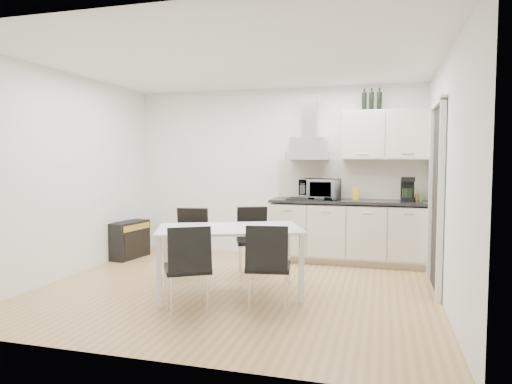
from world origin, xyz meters
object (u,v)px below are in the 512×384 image
chair_near_right (268,268)px  kitchenette (351,206)px  chair_near_left (187,269)px  guitar_amp (129,240)px  chair_far_right (253,242)px  floor_speaker (186,242)px  dining_table (229,234)px  chair_far_left (189,244)px

chair_near_right → kitchenette: bearing=66.3°
chair_near_left → guitar_amp: bearing=101.2°
kitchenette → chair_far_right: (-1.16, -1.12, -0.39)m
chair_far_right → chair_near_right: size_ratio=1.00×
chair_near_right → chair_near_left: bearing=-167.8°
chair_far_right → chair_near_right: (0.53, -1.31, 0.00)m
chair_near_left → chair_far_right: bearing=51.7°
floor_speaker → chair_near_right: bearing=-43.7°
kitchenette → dining_table: kitchenette is taller
chair_near_left → kitchenette: bearing=32.4°
kitchenette → chair_near_left: size_ratio=2.86×
floor_speaker → chair_far_left: bearing=-56.6°
dining_table → floor_speaker: bearing=103.0°
chair_far_right → guitar_amp: 2.20m
dining_table → chair_far_left: bearing=123.6°
kitchenette → chair_near_right: (-0.63, -2.43, -0.39)m
chair_far_right → chair_near_left: same height
guitar_amp → dining_table: bearing=-25.6°
kitchenette → dining_table: 2.31m
chair_far_left → floor_speaker: chair_far_left is taller
kitchenette → chair_far_left: bearing=-141.8°
chair_far_left → floor_speaker: size_ratio=3.23×
chair_near_right → floor_speaker: 3.32m
chair_far_left → guitar_amp: 1.66m
dining_table → chair_far_left: 0.88m
kitchenette → guitar_amp: 3.38m
dining_table → chair_near_right: size_ratio=2.02×
dining_table → guitar_amp: dining_table is taller
chair_far_right → guitar_amp: size_ratio=1.25×
kitchenette → dining_table: (-1.19, -1.97, -0.15)m
guitar_amp → kitchenette: bearing=18.0°
kitchenette → floor_speaker: kitchenette is taller
chair_near_left → dining_table: bearing=46.0°
chair_far_left → kitchenette: bearing=-149.9°
kitchenette → chair_far_right: size_ratio=2.86×
chair_far_left → chair_far_right: 0.82m
chair_near_left → chair_near_right: (0.74, 0.29, 0.00)m
chair_far_left → chair_far_right: size_ratio=1.00×
chair_far_right → floor_speaker: chair_far_right is taller
chair_far_right → floor_speaker: bearing=-61.1°
kitchenette → guitar_amp: (-3.28, -0.59, -0.55)m
chair_near_right → floor_speaker: size_ratio=3.23×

